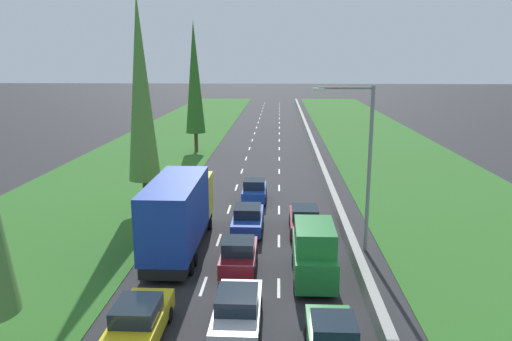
# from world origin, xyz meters

# --- Properties ---
(ground_plane) EXTENTS (300.00, 300.00, 0.00)m
(ground_plane) POSITION_xyz_m (0.00, 60.00, 0.00)
(ground_plane) COLOR #28282B
(ground_plane) RESTS_ON ground
(grass_verge_left) EXTENTS (14.00, 140.00, 0.04)m
(grass_verge_left) POSITION_xyz_m (-12.65, 60.00, 0.02)
(grass_verge_left) COLOR #2D6623
(grass_verge_left) RESTS_ON ground
(grass_verge_right) EXTENTS (14.00, 140.00, 0.04)m
(grass_verge_right) POSITION_xyz_m (14.35, 60.00, 0.02)
(grass_verge_right) COLOR #2D6623
(grass_verge_right) RESTS_ON ground
(median_barrier) EXTENTS (0.44, 120.00, 0.85)m
(median_barrier) POSITION_xyz_m (5.70, 60.00, 0.42)
(median_barrier) COLOR #9E9B93
(median_barrier) RESTS_ON ground
(lane_markings) EXTENTS (3.64, 116.00, 0.01)m
(lane_markings) POSITION_xyz_m (0.00, 60.00, 0.01)
(lane_markings) COLOR white
(lane_markings) RESTS_ON ground
(green_hatchback_right_lane) EXTENTS (1.74, 3.90, 1.72)m
(green_hatchback_right_lane) POSITION_xyz_m (3.61, 15.47, 0.84)
(green_hatchback_right_lane) COLOR #237A33
(green_hatchback_right_lane) RESTS_ON ground
(silver_sedan_centre_lane) EXTENTS (1.82, 4.50, 1.64)m
(silver_sedan_centre_lane) POSITION_xyz_m (0.15, 17.36, 0.81)
(silver_sedan_centre_lane) COLOR silver
(silver_sedan_centre_lane) RESTS_ON ground
(green_van_right_lane) EXTENTS (1.96, 4.90, 2.82)m
(green_van_right_lane) POSITION_xyz_m (3.39, 21.97, 1.40)
(green_van_right_lane) COLOR #237A33
(green_van_right_lane) RESTS_ON ground
(yellow_sedan_left_lane) EXTENTS (1.82, 4.50, 1.64)m
(yellow_sedan_left_lane) POSITION_xyz_m (-3.45, 16.36, 0.81)
(yellow_sedan_left_lane) COLOR yellow
(yellow_sedan_left_lane) RESTS_ON ground
(maroon_sedan_right_lane) EXTENTS (1.82, 4.50, 1.64)m
(maroon_sedan_right_lane) POSITION_xyz_m (3.29, 28.51, 0.81)
(maroon_sedan_right_lane) COLOR maroon
(maroon_sedan_right_lane) RESTS_ON ground
(blue_box_truck_left_lane) EXTENTS (2.46, 9.40, 4.18)m
(blue_box_truck_left_lane) POSITION_xyz_m (-3.66, 25.32, 2.18)
(blue_box_truck_left_lane) COLOR black
(blue_box_truck_left_lane) RESTS_ON ground
(maroon_hatchback_centre_lane) EXTENTS (1.74, 3.90, 1.72)m
(maroon_hatchback_centre_lane) POSITION_xyz_m (-0.24, 22.82, 0.84)
(maroon_hatchback_centre_lane) COLOR maroon
(maroon_hatchback_centre_lane) RESTS_ON ground
(blue_sedan_centre_lane) EXTENTS (1.82, 4.50, 1.64)m
(blue_sedan_centre_lane) POSITION_xyz_m (-0.15, 28.57, 0.81)
(blue_sedan_centre_lane) COLOR #1E47B7
(blue_sedan_centre_lane) RESTS_ON ground
(blue_hatchback_centre_lane) EXTENTS (1.74, 3.90, 1.72)m
(blue_hatchback_centre_lane) POSITION_xyz_m (-0.07, 35.06, 0.84)
(blue_hatchback_centre_lane) COLOR #1E47B7
(blue_hatchback_centre_lane) RESTS_ON ground
(poplar_tree_second) EXTENTS (2.16, 2.16, 14.52)m
(poplar_tree_second) POSITION_xyz_m (-7.49, 32.61, 8.31)
(poplar_tree_second) COLOR #4C3823
(poplar_tree_second) RESTS_ON ground
(poplar_tree_third) EXTENTS (2.16, 2.16, 14.42)m
(poplar_tree_third) POSITION_xyz_m (-7.64, 54.60, 8.26)
(poplar_tree_third) COLOR #4C3823
(poplar_tree_third) RESTS_ON ground
(street_light_mast) EXTENTS (3.20, 0.28, 9.00)m
(street_light_mast) POSITION_xyz_m (6.16, 25.82, 5.23)
(street_light_mast) COLOR gray
(street_light_mast) RESTS_ON ground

